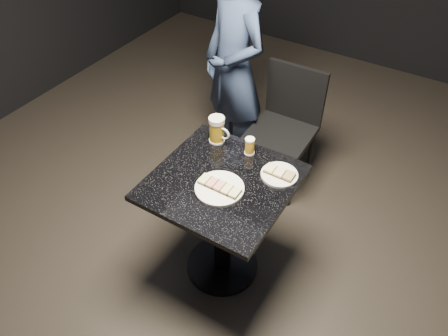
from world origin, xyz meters
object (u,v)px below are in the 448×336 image
(patron, at_px, (234,67))
(beer_mug, at_px, (217,130))
(table, at_px, (222,212))
(plate_small, at_px, (279,175))
(beer_tumbler, at_px, (250,146))
(plate_large, at_px, (220,188))
(chair, at_px, (286,122))

(patron, bearing_deg, beer_mug, -41.52)
(patron, distance_m, table, 1.11)
(plate_small, bearing_deg, beer_mug, 170.11)
(plate_small, distance_m, patron, 1.06)
(table, relative_size, beer_mug, 4.75)
(plate_small, bearing_deg, beer_tumbler, 160.48)
(table, bearing_deg, plate_large, -68.78)
(plate_small, height_order, table, plate_small)
(beer_mug, height_order, chair, beer_mug)
(beer_mug, bearing_deg, beer_tumbler, 1.10)
(table, height_order, beer_tumbler, beer_tumbler)
(table, distance_m, chair, 0.94)
(table, relative_size, beer_tumbler, 7.65)
(plate_large, height_order, beer_tumbler, beer_tumbler)
(patron, xyz_separation_m, chair, (0.43, -0.01, -0.29))
(plate_large, height_order, beer_mug, beer_mug)
(plate_small, relative_size, beer_tumbler, 1.96)
(beer_mug, bearing_deg, table, -53.41)
(plate_large, height_order, table, plate_large)
(plate_large, distance_m, table, 0.26)
(plate_small, xyz_separation_m, beer_mug, (-0.43, 0.07, 0.07))
(table, xyz_separation_m, beer_mug, (-0.19, 0.26, 0.32))
(plate_large, xyz_separation_m, chair, (-0.09, 1.00, -0.26))
(plate_large, bearing_deg, beer_tumbler, 91.83)
(chair, bearing_deg, beer_mug, -100.79)
(table, relative_size, chair, 0.85)
(plate_small, relative_size, table, 0.26)
(patron, distance_m, chair, 0.52)
(plate_large, relative_size, patron, 0.16)
(patron, relative_size, chair, 1.81)
(patron, bearing_deg, beer_tumbler, -28.65)
(patron, bearing_deg, chair, 23.20)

